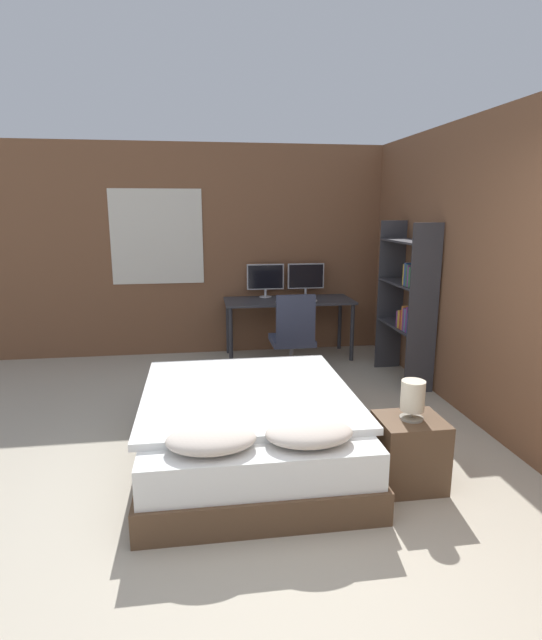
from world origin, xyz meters
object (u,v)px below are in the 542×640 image
Objects in this scene: nightstand at (409,452)px; monitor_right at (306,277)px; bed at (249,427)px; computer_mouse at (315,301)px; bedside_lamp at (413,397)px; keyboard at (292,302)px; monitor_left at (265,278)px; bookshelf at (410,298)px; office_chair at (293,344)px; desk at (289,306)px.

nightstand is 3.49m from monitor_right.
bed is 2.69m from computer_mouse.
keyboard reaches higher than bedside_lamp.
monitor_right is (-0.01, 3.40, 0.76)m from nightstand.
bed is 1.18m from nightstand.
monitor_left is 0.27× the size of bookshelf.
desk is at bearing 83.18° from office_chair.
bookshelf reaches higher than computer_mouse.
bedside_lamp is at bearing -89.90° from monitor_right.
computer_mouse is at bearing 132.31° from bookshelf.
bookshelf is at bearing -15.64° from office_chair.
bookshelf is at bearing 67.43° from bedside_lamp.
bedside_lamp reaches higher than desk.
monitor_right is at bearing 0.00° from monitor_left.
desk is 1.66× the size of office_chair.
keyboard reaches higher than desk.
nightstand is at bearing -80.91° from monitor_left.
office_chair is 0.56× the size of bookshelf.
bookshelf reaches higher than desk.
bookshelf reaches higher than bed.
computer_mouse reaches higher than desk.
bookshelf is at bearing 67.43° from nightstand.
office_chair is (-0.38, -0.58, -0.38)m from computer_mouse.
monitor_right is at bearing 70.50° from office_chair.
office_chair is at bearing 69.53° from bed.
office_chair reaches higher than bed.
nightstand is 3.01m from keyboard.
monitor_left is at bearing 120.65° from keyboard.
monitor_right is (-0.01, 3.40, 0.35)m from bedside_lamp.
bedside_lamp reaches higher than bed.
bed is at bearing -110.47° from office_chair.
bookshelf is (1.90, 1.50, 0.69)m from bed.
office_chair is at bearing 164.36° from bookshelf.
bookshelf reaches higher than office_chair.
nightstand is 2.99m from computer_mouse.
computer_mouse is (0.55, -0.45, -0.23)m from monitor_left.
monitor_right reaches higher than desk.
keyboard is at bearing 140.69° from bookshelf.
bed is 2.59m from keyboard.
nightstand is 7.06× the size of computer_mouse.
bookshelf is (1.22, -0.34, 0.56)m from office_chair.
keyboard is at bearing 95.33° from bedside_lamp.
nightstand is 0.50× the size of office_chair.
monitor_right reaches higher than computer_mouse.
keyboard is (0.27, -0.45, -0.24)m from monitor_left.
bedside_lamp is 0.15× the size of bookshelf.
monitor_left is at bearing 79.85° from bed.
keyboard is 0.69m from office_chair.
office_chair is (0.69, 1.84, 0.13)m from bed.
bed is 4.08× the size of monitor_left.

